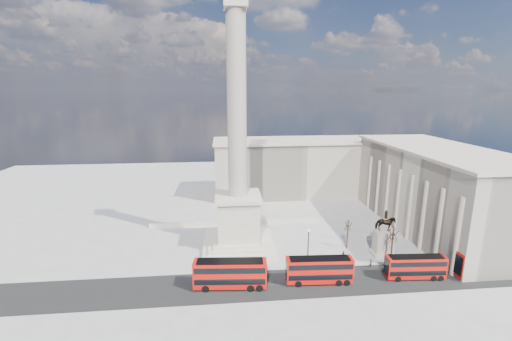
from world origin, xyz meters
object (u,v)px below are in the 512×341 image
at_px(red_bus_c, 416,267).
at_px(pedestrian_standing, 341,265).
at_px(red_bus_b, 320,270).
at_px(nelsons_column, 238,184).
at_px(victorian_lamp, 308,242).
at_px(red_bus_d, 489,263).
at_px(pedestrian_walking, 371,263).
at_px(red_bus_a, 231,274).
at_px(equestrian_statue, 384,239).
at_px(pedestrian_crossing, 343,255).

relative_size(red_bus_c, pedestrian_standing, 5.65).
relative_size(red_bus_b, pedestrian_standing, 6.20).
height_order(nelsons_column, victorian_lamp, nelsons_column).
relative_size(victorian_lamp, pedestrian_standing, 3.46).
relative_size(red_bus_d, pedestrian_walking, 7.21).
distance_m(nelsons_column, red_bus_d, 45.83).
bearing_deg(red_bus_d, red_bus_b, 176.82).
height_order(red_bus_a, red_bus_c, red_bus_a).
bearing_deg(equestrian_statue, red_bus_b, -150.25).
xyz_separation_m(red_bus_d, pedestrian_standing, (-24.21, 4.41, -1.58)).
bearing_deg(pedestrian_walking, red_bus_a, 155.62).
height_order(red_bus_c, pedestrian_crossing, red_bus_c).
bearing_deg(pedestrian_standing, red_bus_c, 161.80).
relative_size(pedestrian_standing, pedestrian_crossing, 1.05).
relative_size(nelsons_column, red_bus_a, 4.25).
bearing_deg(pedestrian_standing, nelsons_column, -32.69).
distance_m(pedestrian_standing, pedestrian_crossing, 3.99).
height_order(nelsons_column, red_bus_b, nelsons_column).
bearing_deg(nelsons_column, pedestrian_standing, -33.33).
relative_size(nelsons_column, victorian_lamp, 8.20).
height_order(red_bus_b, pedestrian_standing, red_bus_b).
height_order(victorian_lamp, pedestrian_standing, victorian_lamp).
distance_m(equestrian_statue, pedestrian_walking, 6.85).
bearing_deg(red_bus_d, nelsons_column, 157.35).
relative_size(nelsons_column, red_bus_c, 5.02).
distance_m(equestrian_statue, pedestrian_crossing, 8.67).
bearing_deg(pedestrian_walking, pedestrian_standing, 148.59).
bearing_deg(pedestrian_crossing, red_bus_d, -130.48).
xyz_separation_m(red_bus_a, red_bus_c, (30.89, -0.17, -0.37)).
bearing_deg(pedestrian_crossing, equestrian_statue, -102.16).
distance_m(red_bus_a, pedestrian_walking, 25.37).
bearing_deg(red_bus_b, nelsons_column, 132.46).
xyz_separation_m(pedestrian_walking, pedestrian_standing, (-5.57, -0.18, 0.07)).
relative_size(nelsons_column, red_bus_d, 4.28).
xyz_separation_m(equestrian_statue, pedestrian_crossing, (-8.26, -1.27, -2.31)).
distance_m(nelsons_column, red_bus_c, 34.53).
xyz_separation_m(red_bus_d, equestrian_statue, (-14.20, 9.27, 0.68)).
relative_size(red_bus_c, pedestrian_crossing, 5.92).
bearing_deg(victorian_lamp, red_bus_d, -16.31).
relative_size(nelsons_column, pedestrian_walking, 30.82).
xyz_separation_m(red_bus_a, pedestrian_crossing, (21.18, 7.33, -1.62)).
bearing_deg(equestrian_statue, pedestrian_walking, -133.55).
bearing_deg(victorian_lamp, pedestrian_walking, -20.53).
height_order(nelsons_column, red_bus_c, nelsons_column).
height_order(equestrian_statue, pedestrian_crossing, equestrian_statue).
distance_m(red_bus_d, pedestrian_walking, 19.27).
xyz_separation_m(nelsons_column, pedestrian_walking, (23.05, -11.32, -12.11)).
xyz_separation_m(red_bus_d, pedestrian_crossing, (-22.46, 8.00, -1.62)).
xyz_separation_m(victorian_lamp, equestrian_statue, (14.91, 0.75, -0.43)).
bearing_deg(red_bus_c, pedestrian_crossing, 145.88).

